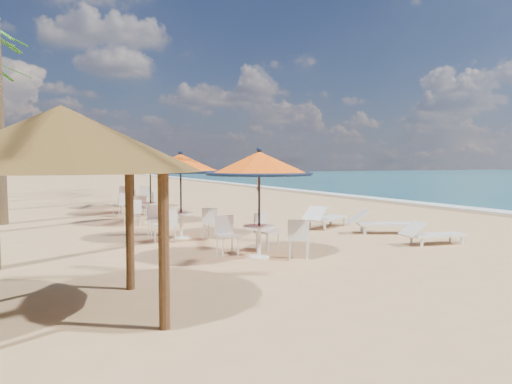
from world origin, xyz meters
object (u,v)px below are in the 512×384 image
lounger_mid (380,222)px  lounger_near (431,234)px  station_3 (133,169)px  station_0 (260,177)px  station_4 (130,165)px  station_1 (180,174)px  lounger_far (325,217)px  station_2 (149,170)px  palapa (62,140)px

lounger_mid → lounger_near: bearing=-66.5°
station_3 → lounger_mid: 10.71m
station_0 → station_3: station_3 is taller
lounger_mid → station_4: bearing=140.1°
station_3 → lounger_near: station_3 is taller
station_1 → station_0: bearing=-76.5°
station_4 → lounger_near: (5.11, -14.14, -1.72)m
station_3 → station_4: bearing=81.5°
lounger_mid → lounger_far: size_ratio=0.99×
station_0 → station_4: size_ratio=0.96×
station_2 → lounger_far: size_ratio=1.14×
station_4 → lounger_mid: (5.22, -11.95, -1.67)m
station_0 → lounger_mid: bearing=20.2°
station_2 → station_3: 3.38m
station_0 → station_3: 10.80m
lounger_near → station_3: bearing=123.9°
station_4 → lounger_mid: station_4 is taller
station_3 → palapa: 14.06m
station_4 → lounger_far: size_ratio=1.22×
station_3 → lounger_far: bearing=-56.0°
station_2 → palapa: size_ratio=0.63×
station_1 → palapa: palapa is taller
station_2 → lounger_mid: size_ratio=1.15×
station_2 → palapa: palapa is taller
station_4 → lounger_mid: 13.14m
palapa → lounger_far: bearing=36.9°
lounger_near → lounger_mid: lounger_mid is taller
station_0 → lounger_near: bearing=-4.5°
station_2 → lounger_mid: bearing=-43.9°
station_4 → lounger_mid: size_ratio=1.23×
station_0 → lounger_far: station_0 is taller
station_0 → station_2: 7.45m
station_0 → station_4: bearing=91.1°
station_3 → station_4: 3.03m
lounger_far → palapa: 10.88m
lounger_mid → palapa: 10.66m
station_0 → station_3: size_ratio=0.99×
palapa → station_0: bearing=32.2°
lounger_mid → station_1: bearing=-169.7°
station_0 → station_3: bearing=93.8°
lounger_near → station_2: bearing=133.6°
station_1 → lounger_far: station_1 is taller
station_1 → station_2: bearing=90.0°
lounger_mid → palapa: palapa is taller
station_3 → palapa: (-3.70, -13.55, 0.64)m
station_4 → lounger_far: (4.38, -10.14, -1.66)m
station_4 → palapa: (-4.15, -16.54, 0.50)m
lounger_mid → palapa: bearing=-127.4°
station_4 → station_1: bearing=-93.2°
station_0 → lounger_mid: size_ratio=1.18×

